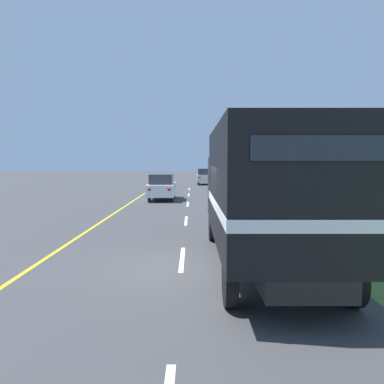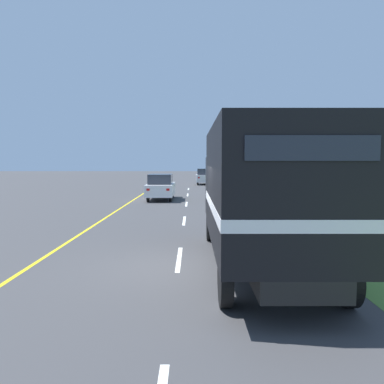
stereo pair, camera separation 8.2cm
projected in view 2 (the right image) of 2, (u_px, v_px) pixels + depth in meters
name	position (u px, v px, depth m)	size (l,w,h in m)	color
ground_plane	(179.00, 266.00, 9.34)	(200.00, 200.00, 0.00)	#3D3D3F
edge_line_yellow	(131.00, 202.00, 24.53)	(0.12, 58.77, 0.01)	yellow
centre_dash_near	(180.00, 259.00, 10.09)	(0.12, 2.60, 0.01)	white
centre_dash_mid_a	(185.00, 221.00, 16.67)	(0.12, 2.60, 0.01)	white
centre_dash_mid_b	(187.00, 204.00, 23.25)	(0.12, 2.60, 0.01)	white
centre_dash_far	(189.00, 195.00, 29.83)	(0.12, 2.60, 0.01)	white
centre_dash_farthest	(189.00, 189.00, 36.40)	(0.12, 2.60, 0.01)	white
horse_trailer_truck	(264.00, 191.00, 8.95)	(2.58, 7.75, 3.36)	black
lead_car_white	(162.00, 187.00, 25.95)	(1.80, 4.51, 1.79)	black
lead_car_silver_ahead	(205.00, 176.00, 43.72)	(1.80, 4.07, 1.86)	black
highway_sign	(362.00, 182.00, 13.27)	(2.11, 0.09, 2.92)	#9E9EA3
roadside_tree_mid	(296.00, 143.00, 28.66)	(4.08, 4.08, 6.15)	brown
delineator_post	(313.00, 228.00, 11.94)	(0.08, 0.08, 0.95)	white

